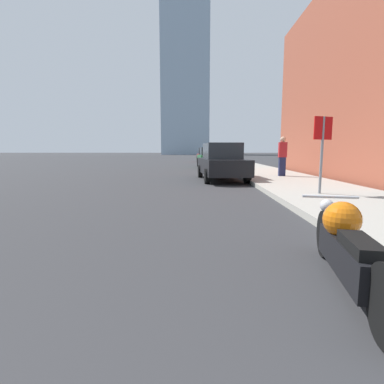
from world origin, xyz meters
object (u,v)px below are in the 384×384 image
at_px(parked_car_red, 205,155).
at_px(stop_sign, 322,141).
at_px(pedestrian, 282,156).
at_px(parked_car_black, 222,162).
at_px(motorcycle, 347,247).
at_px(parked_car_green, 210,157).

height_order(parked_car_red, stop_sign, stop_sign).
bearing_deg(pedestrian, parked_car_black, -169.36).
xyz_separation_m(motorcycle, pedestrian, (2.41, 11.05, 0.69)).
bearing_deg(pedestrian, stop_sign, -95.41).
height_order(parked_car_green, parked_car_red, parked_car_red).
bearing_deg(parked_car_green, parked_car_red, 86.53).
relative_size(parked_car_black, parked_car_red, 1.07).
bearing_deg(parked_car_red, stop_sign, -87.26).
bearing_deg(parked_car_green, pedestrian, -77.53).
relative_size(motorcycle, stop_sign, 1.13).
distance_m(motorcycle, parked_car_green, 21.02).
relative_size(motorcycle, pedestrian, 1.30).
bearing_deg(parked_car_black, motorcycle, -93.01).
height_order(parked_car_green, pedestrian, pedestrian).
bearing_deg(parked_car_black, parked_car_green, 85.56).
relative_size(parked_car_green, parked_car_red, 0.97).
height_order(motorcycle, parked_car_red, parked_car_red).
distance_m(parked_car_green, stop_sign, 15.89).
height_order(parked_car_black, stop_sign, stop_sign).
bearing_deg(parked_car_red, parked_car_black, -91.84).
height_order(parked_car_green, stop_sign, stop_sign).
relative_size(parked_car_black, pedestrian, 2.65).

